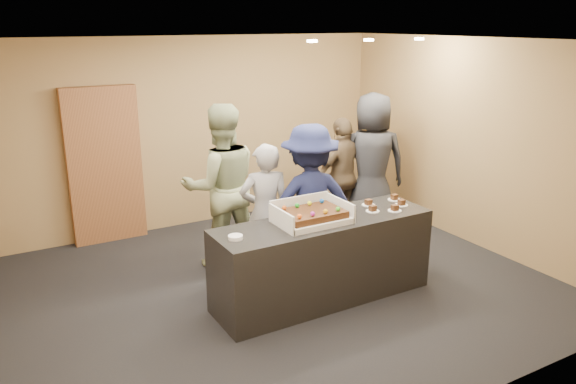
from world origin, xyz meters
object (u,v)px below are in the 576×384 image
object	(u,v)px
sheet_cake	(312,213)
person_dark_suit	(372,163)
cake_box	(310,217)
plate_stack	(235,237)
person_navy_man	(309,203)
person_server_grey	(265,213)
person_sage_man	(221,187)
serving_counter	(323,260)
person_brown_extra	(343,176)
storage_cabinet	(105,166)

from	to	relation	value
sheet_cake	person_dark_suit	size ratio (longest dim) A/B	0.32
cake_box	sheet_cake	xyz separation A→B (m)	(-0.00, -0.03, 0.05)
cake_box	person_dark_suit	bearing A→B (deg)	36.60
plate_stack	person_navy_man	xyz separation A→B (m)	(1.19, 0.59, -0.01)
sheet_cake	person_server_grey	xyz separation A→B (m)	(-0.16, 0.74, -0.19)
sheet_cake	person_sage_man	bearing A→B (deg)	106.83
serving_counter	person_server_grey	xyz separation A→B (m)	(-0.31, 0.74, 0.35)
sheet_cake	person_sage_man	xyz separation A→B (m)	(-0.42, 1.37, -0.00)
plate_stack	person_brown_extra	distance (m)	2.84
storage_cabinet	person_navy_man	xyz separation A→B (m)	(1.76, -2.32, -0.14)
person_server_grey	sheet_cake	bearing A→B (deg)	117.40
person_sage_man	person_brown_extra	xyz separation A→B (m)	(1.90, 0.18, -0.17)
person_dark_suit	person_navy_man	bearing A→B (deg)	51.97
serving_counter	person_brown_extra	xyz separation A→B (m)	(1.33, 1.55, 0.37)
plate_stack	cake_box	bearing A→B (deg)	3.73
person_navy_man	cake_box	bearing A→B (deg)	72.32
serving_counter	sheet_cake	world-z (taller)	sheet_cake
person_server_grey	person_dark_suit	xyz separation A→B (m)	(2.02, 0.67, 0.18)
plate_stack	person_sage_man	size ratio (longest dim) A/B	0.07
sheet_cake	person_dark_suit	bearing A→B (deg)	37.13
storage_cabinet	cake_box	distance (m)	3.20
serving_counter	person_sage_man	size ratio (longest dim) A/B	1.21
storage_cabinet	person_dark_suit	distance (m)	3.62
plate_stack	person_navy_man	world-z (taller)	person_navy_man
storage_cabinet	person_dark_suit	xyz separation A→B (m)	(3.31, -1.46, -0.06)
plate_stack	sheet_cake	bearing A→B (deg)	1.95
plate_stack	person_sage_man	distance (m)	1.48
person_server_grey	person_dark_suit	size ratio (longest dim) A/B	0.82
serving_counter	person_brown_extra	world-z (taller)	person_brown_extra
cake_box	person_server_grey	size ratio (longest dim) A/B	0.46
serving_counter	plate_stack	xyz separation A→B (m)	(-1.03, -0.03, 0.47)
cake_box	sheet_cake	distance (m)	0.06
serving_counter	plate_stack	size ratio (longest dim) A/B	16.92
person_brown_extra	person_dark_suit	xyz separation A→B (m)	(0.38, -0.14, 0.17)
sheet_cake	person_server_grey	size ratio (longest dim) A/B	0.39
plate_stack	person_sage_man	xyz separation A→B (m)	(0.46, 1.40, 0.08)
plate_stack	person_brown_extra	xyz separation A→B (m)	(2.36, 1.58, -0.10)
plate_stack	person_dark_suit	size ratio (longest dim) A/B	0.07
sheet_cake	plate_stack	size ratio (longest dim) A/B	4.45
cake_box	person_dark_suit	world-z (taller)	person_dark_suit
cake_box	person_navy_man	size ratio (longest dim) A/B	0.41
sheet_cake	cake_box	bearing A→B (deg)	89.00
cake_box	person_dark_suit	xyz separation A→B (m)	(1.86, 1.38, 0.04)
person_brown_extra	person_dark_suit	size ratio (longest dim) A/B	0.83
cake_box	sheet_cake	bearing A→B (deg)	-91.00
person_server_grey	cake_box	bearing A→B (deg)	117.88
person_server_grey	person_sage_man	bearing A→B (deg)	-52.11
serving_counter	storage_cabinet	distance (m)	3.34
serving_counter	person_server_grey	size ratio (longest dim) A/B	1.49
person_sage_man	storage_cabinet	bearing A→B (deg)	-45.93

